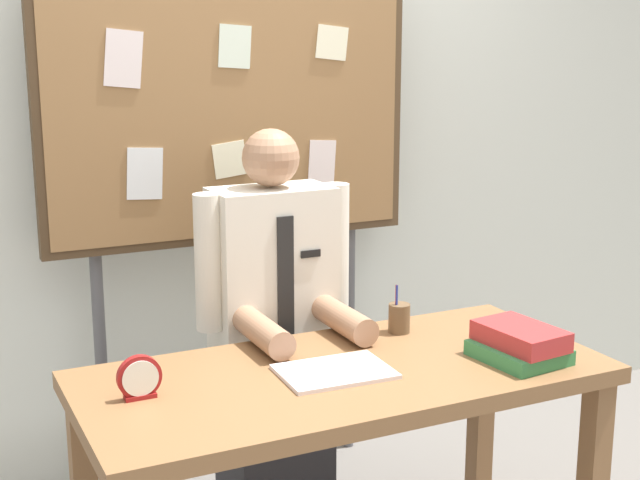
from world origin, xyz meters
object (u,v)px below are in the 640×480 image
object	(u,v)px
bulletin_board	(231,113)
pen_holder	(399,318)
desk_clock	(140,379)
book_stack	(520,344)
person	(274,347)
open_notebook	(335,372)
desk	(344,402)

from	to	relation	value
bulletin_board	pen_holder	xyz separation A→B (m)	(0.31, -0.68, -0.62)
bulletin_board	desk_clock	bearing A→B (deg)	-124.33
book_stack	pen_holder	size ratio (longest dim) A/B	1.73
desk_clock	pen_holder	bearing A→B (deg)	10.96
person	pen_holder	size ratio (longest dim) A/B	8.71
open_notebook	pen_holder	size ratio (longest dim) A/B	1.96
desk_clock	open_notebook	bearing A→B (deg)	-6.70
desk	desk_clock	xyz separation A→B (m)	(-0.59, 0.04, 0.16)
desk	bulletin_board	world-z (taller)	bulletin_board
desk	book_stack	bearing A→B (deg)	-17.21
pen_holder	desk_clock	bearing A→B (deg)	-169.04
open_notebook	desk_clock	distance (m)	0.55
bulletin_board	open_notebook	size ratio (longest dim) A/B	6.19
book_stack	pen_holder	distance (m)	0.42
open_notebook	pen_holder	distance (m)	0.43
desk	bulletin_board	bearing A→B (deg)	90.01
book_stack	desk_clock	distance (m)	1.11
desk	pen_holder	distance (m)	0.41
book_stack	open_notebook	bearing A→B (deg)	165.94
desk_clock	desk	bearing A→B (deg)	-4.31
desk_clock	person	bearing A→B (deg)	39.15
desk	desk_clock	bearing A→B (deg)	175.69
person	book_stack	size ratio (longest dim) A/B	5.03
bulletin_board	book_stack	distance (m)	1.32
book_stack	open_notebook	distance (m)	0.56
bulletin_board	desk_clock	distance (m)	1.20
pen_holder	book_stack	bearing A→B (deg)	-62.82
book_stack	pen_holder	bearing A→B (deg)	117.18
pen_holder	desk	bearing A→B (deg)	-145.09
desk_clock	pen_holder	size ratio (longest dim) A/B	0.75
open_notebook	desk_clock	world-z (taller)	desk_clock
open_notebook	pen_holder	xyz separation A→B (m)	(0.35, 0.24, 0.04)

